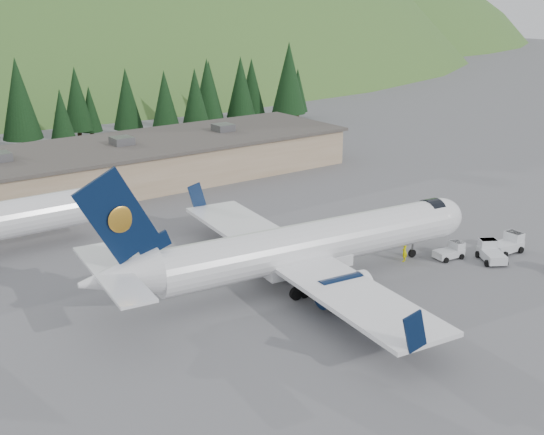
{
  "coord_description": "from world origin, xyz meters",
  "views": [
    {
      "loc": [
        -34.35,
        -41.11,
        23.26
      ],
      "look_at": [
        0.0,
        6.0,
        4.0
      ],
      "focal_mm": 45.0,
      "sensor_mm": 36.0,
      "label": 1
    }
  ],
  "objects": [
    {
      "name": "baggage_tug_b",
      "position": [
        18.96,
        -5.69,
        0.81
      ],
      "size": [
        3.48,
        2.2,
        1.82
      ],
      "rotation": [
        0.0,
        0.0,
        -0.05
      ],
      "color": "silver",
      "rests_on": "ground"
    },
    {
      "name": "ground",
      "position": [
        0.0,
        0.0,
        0.0
      ],
      "size": [
        600.0,
        600.0,
        0.0
      ],
      "primitive_type": "plane",
      "color": "#5E5E63"
    },
    {
      "name": "baggage_tug_d",
      "position": [
        15.91,
        -6.05,
        0.78
      ],
      "size": [
        3.15,
        3.66,
        1.75
      ],
      "rotation": [
        0.0,
        0.0,
        1.03
      ],
      "color": "silver",
      "rests_on": "ground"
    },
    {
      "name": "hills",
      "position": [
        53.34,
        207.38,
        -82.8
      ],
      "size": [
        614.0,
        330.0,
        300.0
      ],
      "color": "#2E6127",
      "rests_on": "ground"
    },
    {
      "name": "airliner",
      "position": [
        -1.05,
        0.12,
        3.18
      ],
      "size": [
        36.02,
        33.88,
        11.95
      ],
      "rotation": [
        0.0,
        0.0,
        -0.12
      ],
      "color": "white",
      "rests_on": "ground"
    },
    {
      "name": "baggage_tug_a",
      "position": [
        13.45,
        -3.54,
        0.67
      ],
      "size": [
        2.95,
        2.0,
        1.49
      ],
      "rotation": [
        0.0,
        0.0,
        -0.14
      ],
      "color": "silver",
      "rests_on": "ground"
    },
    {
      "name": "ramp_worker",
      "position": [
        9.39,
        -1.57,
        0.96
      ],
      "size": [
        0.84,
        0.75,
        1.93
      ],
      "primitive_type": "imported",
      "rotation": [
        0.0,
        0.0,
        3.67
      ],
      "color": "#DAD500",
      "rests_on": "ground"
    },
    {
      "name": "terminal_building",
      "position": [
        -5.01,
        38.0,
        2.62
      ],
      "size": [
        71.0,
        17.0,
        6.1
      ],
      "color": "#9D8060",
      "rests_on": "ground"
    }
  ]
}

